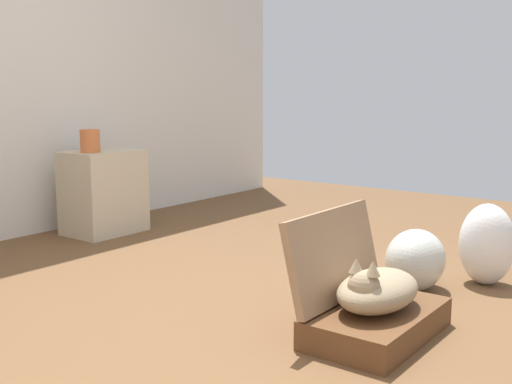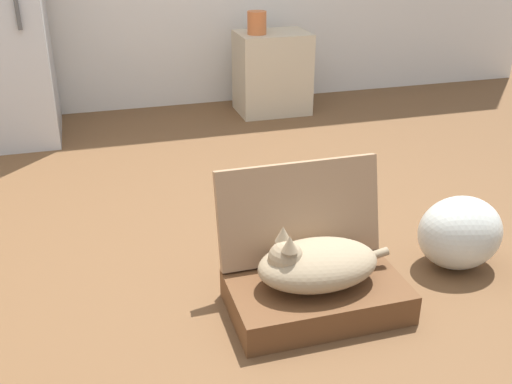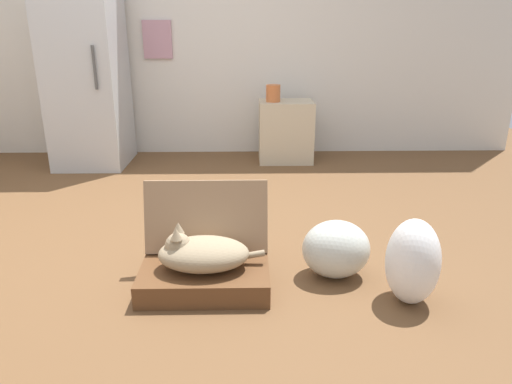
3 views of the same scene
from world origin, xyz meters
name	(u,v)px [view 2 (image 2 of 3)]	position (x,y,z in m)	size (l,w,h in m)	color
ground_plane	(208,253)	(0.00, 0.00, 0.00)	(7.68, 7.68, 0.00)	brown
suitcase_base	(316,296)	(0.30, -0.50, 0.06)	(0.63, 0.38, 0.12)	brown
suitcase_lid	(299,212)	(0.30, -0.30, 0.30)	(0.63, 0.38, 0.04)	#9B7756
cat	(315,263)	(0.28, -0.50, 0.20)	(0.52, 0.28, 0.23)	#998466
plastic_bag_white	(460,233)	(0.96, -0.38, 0.15)	(0.35, 0.28, 0.30)	silver
side_table	(272,73)	(0.88, 1.85, 0.28)	(0.50, 0.38, 0.57)	beige
vase_tall	(257,23)	(0.75, 1.81, 0.65)	(0.13, 0.13, 0.15)	#CC6B38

